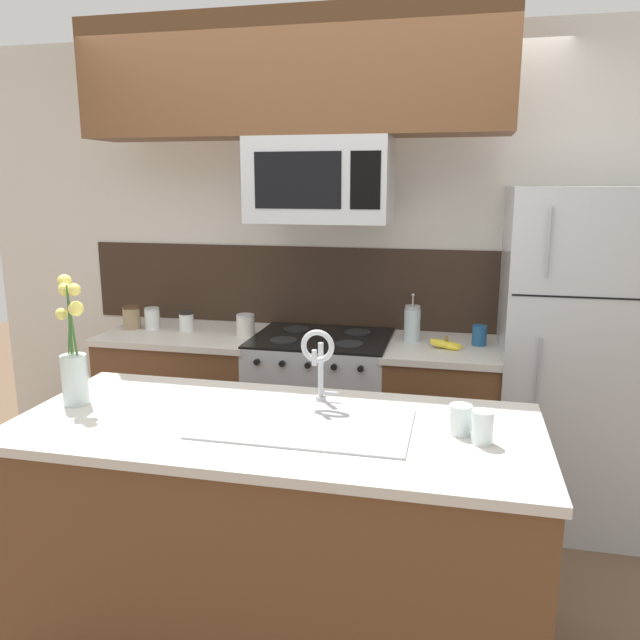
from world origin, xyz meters
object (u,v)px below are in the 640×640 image
object	(u,v)px
storage_jar_short	(186,321)
coffee_tin	(479,335)
storage_jar_medium	(152,318)
storage_jar_tall	(132,317)
flower_vase	(74,360)
drinking_glass	(460,420)
banana_bunch	(446,344)
sink_faucet	(319,356)
french_press	(412,324)
storage_jar_squat	(246,325)
stove_range	(321,414)
refrigerator	(578,359)
microwave	(321,180)
spare_glass	(483,427)

from	to	relation	value
storage_jar_short	coffee_tin	distance (m)	1.68
storage_jar_medium	storage_jar_tall	bearing A→B (deg)	-170.67
storage_jar_short	flower_vase	distance (m)	1.25
drinking_glass	storage_jar_medium	bearing A→B (deg)	145.68
banana_bunch	coffee_tin	size ratio (longest dim) A/B	1.74
sink_faucet	drinking_glass	bearing A→B (deg)	-18.36
storage_jar_tall	coffee_tin	world-z (taller)	storage_jar_tall
french_press	drinking_glass	world-z (taller)	french_press
storage_jar_squat	french_press	xyz separation A→B (m)	(0.94, 0.08, 0.04)
banana_bunch	french_press	bearing A→B (deg)	147.73
stove_range	refrigerator	size ratio (longest dim) A/B	0.53
microwave	storage_jar_medium	distance (m)	1.31
microwave	storage_jar_short	bearing A→B (deg)	177.42
microwave	drinking_glass	world-z (taller)	microwave
flower_vase	stove_range	bearing A→B (deg)	59.61
stove_range	french_press	world-z (taller)	french_press
stove_range	banana_bunch	distance (m)	0.83
stove_range	banana_bunch	bearing A→B (deg)	-4.99
banana_bunch	microwave	bearing A→B (deg)	176.75
microwave	drinking_glass	size ratio (longest dim) A/B	7.05
storage_jar_tall	drinking_glass	world-z (taller)	storage_jar_tall
storage_jar_short	banana_bunch	xyz separation A→B (m)	(1.50, -0.08, -0.03)
spare_glass	flower_vase	bearing A→B (deg)	178.15
stove_range	drinking_glass	xyz separation A→B (m)	(0.76, -1.21, 0.50)
storage_jar_medium	sink_faucet	distance (m)	1.64
microwave	storage_jar_medium	size ratio (longest dim) A/B	5.79
stove_range	storage_jar_tall	size ratio (longest dim) A/B	6.82
storage_jar_medium	storage_jar_squat	xyz separation A→B (m)	(0.60, -0.04, -0.00)
sink_faucet	spare_glass	bearing A→B (deg)	-21.69
microwave	storage_jar_squat	distance (m)	0.92
storage_jar_medium	sink_faucet	xyz separation A→B (m)	(1.26, -1.05, 0.13)
storage_jar_medium	flower_vase	xyz separation A→B (m)	(0.32, -1.25, 0.11)
storage_jar_short	drinking_glass	xyz separation A→B (m)	(1.58, -1.23, -0.00)
banana_bunch	french_press	xyz separation A→B (m)	(-0.19, 0.12, 0.08)
microwave	spare_glass	size ratio (longest dim) A/B	6.55
stove_range	drinking_glass	world-z (taller)	drinking_glass
storage_jar_squat	drinking_glass	xyz separation A→B (m)	(1.20, -1.19, -0.01)
storage_jar_squat	drinking_glass	bearing A→B (deg)	-44.75
refrigerator	spare_glass	size ratio (longest dim) A/B	15.36
banana_bunch	french_press	world-z (taller)	french_press
refrigerator	spare_glass	xyz separation A→B (m)	(-0.52, -1.30, 0.09)
stove_range	banana_bunch	world-z (taller)	banana_bunch
storage_jar_short	sink_faucet	size ratio (longest dim) A/B	0.37
sink_faucet	spare_glass	distance (m)	0.68
storage_jar_squat	banana_bunch	xyz separation A→B (m)	(1.13, -0.04, -0.04)
spare_glass	coffee_tin	bearing A→B (deg)	89.13
microwave	french_press	size ratio (longest dim) A/B	2.79
drinking_glass	storage_jar_tall	bearing A→B (deg)	147.85
microwave	storage_jar_squat	world-z (taller)	microwave
storage_jar_squat	sink_faucet	size ratio (longest dim) A/B	0.41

